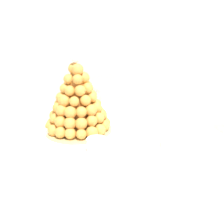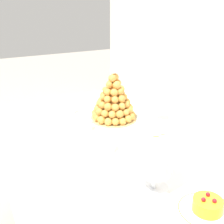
{
  "view_description": "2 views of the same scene",
  "coord_description": "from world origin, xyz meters",
  "px_view_note": "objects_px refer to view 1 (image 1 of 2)",
  "views": [
    {
      "loc": [
        -0.25,
        -0.84,
        1.16
      ],
      "look_at": [
        -0.14,
        0.01,
        0.86
      ],
      "focal_mm": 43.49,
      "sensor_mm": 36.0,
      "label": 1
    },
    {
      "loc": [
        1.03,
        -0.56,
        1.39
      ],
      "look_at": [
        -0.06,
        -0.02,
        0.89
      ],
      "focal_mm": 47.33,
      "sensor_mm": 36.0,
      "label": 2
    }
  ],
  "objects_px": {
    "serving_tray": "(93,136)",
    "creme_brulee_ramekin": "(40,129)",
    "croquembouche": "(77,102)",
    "dessert_cup_left": "(15,150)",
    "dessert_cup_centre": "(171,140)",
    "dessert_cup_mid_left": "(97,146)",
    "wine_glass": "(101,88)"
  },
  "relations": [
    {
      "from": "serving_tray",
      "to": "creme_brulee_ramekin",
      "type": "relative_size",
      "value": 6.62
    },
    {
      "from": "croquembouche",
      "to": "serving_tray",
      "type": "bearing_deg",
      "value": -44.73
    },
    {
      "from": "dessert_cup_left",
      "to": "dessert_cup_centre",
      "type": "bearing_deg",
      "value": 0.02
    },
    {
      "from": "serving_tray",
      "to": "dessert_cup_centre",
      "type": "xyz_separation_m",
      "value": [
        0.24,
        -0.12,
        0.03
      ]
    },
    {
      "from": "serving_tray",
      "to": "croquembouche",
      "type": "relative_size",
      "value": 2.23
    },
    {
      "from": "dessert_cup_mid_left",
      "to": "wine_glass",
      "type": "relative_size",
      "value": 0.4
    },
    {
      "from": "serving_tray",
      "to": "creme_brulee_ramekin",
      "type": "xyz_separation_m",
      "value": [
        -0.19,
        0.05,
        0.02
      ]
    },
    {
      "from": "croquembouche",
      "to": "dessert_cup_centre",
      "type": "xyz_separation_m",
      "value": [
        0.29,
        -0.17,
        -0.08
      ]
    },
    {
      "from": "croquembouche",
      "to": "dessert_cup_left",
      "type": "relative_size",
      "value": 5.43
    },
    {
      "from": "serving_tray",
      "to": "dessert_cup_left",
      "type": "height_order",
      "value": "dessert_cup_left"
    },
    {
      "from": "croquembouche",
      "to": "creme_brulee_ramekin",
      "type": "height_order",
      "value": "croquembouche"
    },
    {
      "from": "creme_brulee_ramekin",
      "to": "wine_glass",
      "type": "relative_size",
      "value": 0.62
    },
    {
      "from": "dessert_cup_mid_left",
      "to": "croquembouche",
      "type": "bearing_deg",
      "value": 106.82
    },
    {
      "from": "dessert_cup_centre",
      "to": "wine_glass",
      "type": "relative_size",
      "value": 0.39
    },
    {
      "from": "dessert_cup_left",
      "to": "dessert_cup_mid_left",
      "type": "height_order",
      "value": "dessert_cup_left"
    },
    {
      "from": "dessert_cup_left",
      "to": "dessert_cup_centre",
      "type": "distance_m",
      "value": 0.48
    },
    {
      "from": "creme_brulee_ramekin",
      "to": "wine_glass",
      "type": "xyz_separation_m",
      "value": [
        0.24,
        0.2,
        0.09
      ]
    },
    {
      "from": "dessert_cup_mid_left",
      "to": "creme_brulee_ramekin",
      "type": "distance_m",
      "value": 0.26
    },
    {
      "from": "dessert_cup_centre",
      "to": "creme_brulee_ramekin",
      "type": "bearing_deg",
      "value": 158.06
    },
    {
      "from": "croquembouche",
      "to": "dessert_cup_centre",
      "type": "distance_m",
      "value": 0.35
    },
    {
      "from": "dessert_cup_mid_left",
      "to": "dessert_cup_centre",
      "type": "distance_m",
      "value": 0.24
    },
    {
      "from": "dessert_cup_mid_left",
      "to": "dessert_cup_centre",
      "type": "height_order",
      "value": "dessert_cup_centre"
    },
    {
      "from": "serving_tray",
      "to": "dessert_cup_left",
      "type": "bearing_deg",
      "value": -152.92
    },
    {
      "from": "croquembouche",
      "to": "creme_brulee_ramekin",
      "type": "relative_size",
      "value": 2.96
    },
    {
      "from": "dessert_cup_centre",
      "to": "croquembouche",
      "type": "bearing_deg",
      "value": 149.13
    },
    {
      "from": "serving_tray",
      "to": "wine_glass",
      "type": "xyz_separation_m",
      "value": [
        0.05,
        0.25,
        0.11
      ]
    },
    {
      "from": "creme_brulee_ramekin",
      "to": "dessert_cup_left",
      "type": "bearing_deg",
      "value": -106.15
    },
    {
      "from": "croquembouche",
      "to": "creme_brulee_ramekin",
      "type": "bearing_deg",
      "value": -179.62
    },
    {
      "from": "croquembouche",
      "to": "dessert_cup_left",
      "type": "distance_m",
      "value": 0.27
    },
    {
      "from": "serving_tray",
      "to": "dessert_cup_centre",
      "type": "distance_m",
      "value": 0.27
    },
    {
      "from": "serving_tray",
      "to": "dessert_cup_left",
      "type": "xyz_separation_m",
      "value": [
        -0.24,
        -0.12,
        0.03
      ]
    },
    {
      "from": "creme_brulee_ramekin",
      "to": "serving_tray",
      "type": "bearing_deg",
      "value": -14.82
    }
  ]
}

